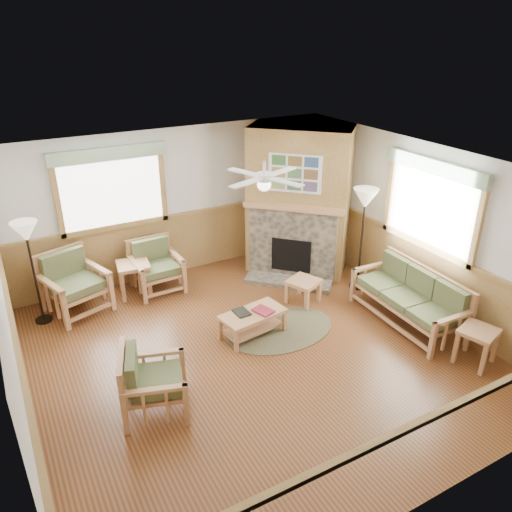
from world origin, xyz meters
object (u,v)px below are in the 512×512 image
armchair_back_right (156,267)px  end_table_chairs (135,279)px  end_table_sofa (476,346)px  footstool (303,291)px  sofa (408,298)px  armchair_left (155,381)px  floor_lamp_right (362,240)px  coffee_table (253,324)px  floor_lamp_left (34,273)px  armchair_back_left (74,284)px

armchair_back_right → end_table_chairs: bearing=174.4°
end_table_sofa → footstool: size_ratio=1.13×
sofa → footstool: 1.70m
end_table_sofa → footstool: end_table_sofa is taller
end_table_sofa → armchair_left: bearing=163.4°
floor_lamp_right → sofa: bearing=-93.8°
armchair_back_right → floor_lamp_right: bearing=-29.2°
coffee_table → end_table_sofa: 3.16m
armchair_left → floor_lamp_right: size_ratio=0.46×
sofa → floor_lamp_left: bearing=-117.1°
armchair_back_right → armchair_left: size_ratio=1.04×
coffee_table → floor_lamp_right: bearing=2.0°
sofa → armchair_back_right: size_ratio=2.12×
floor_lamp_left → armchair_left: bearing=-71.6°
armchair_back_right → floor_lamp_left: size_ratio=0.52×
armchair_back_right → floor_lamp_right: floor_lamp_right is taller
sofa → footstool: (-1.07, 1.30, -0.23)m
armchair_back_right → end_table_sofa: 5.22m
armchair_back_left → coffee_table: size_ratio=1.02×
armchair_left → floor_lamp_right: 4.38m
sofa → coffee_table: size_ratio=1.94×
end_table_sofa → footstool: 2.79m
armchair_back_right → end_table_chairs: size_ratio=1.49×
armchair_back_right → footstool: (2.01, -1.60, -0.24)m
armchair_back_left → end_table_chairs: bearing=-13.7°
footstool → floor_lamp_left: floor_lamp_left is taller
armchair_back_left → armchair_left: 2.88m
armchair_back_left → armchair_left: bearing=-100.4°
armchair_back_left → armchair_back_right: (1.39, 0.05, -0.05)m
floor_lamp_right → footstool: bearing=178.5°
floor_lamp_left → floor_lamp_right: floor_lamp_right is taller
sofa → end_table_chairs: (-3.48, 2.93, -0.14)m
footstool → floor_lamp_left: 4.27m
armchair_back_right → coffee_table: bearing=-70.8°
sofa → end_table_chairs: 4.55m
armchair_left → end_table_sofa: armchair_left is taller
floor_lamp_right → end_table_sofa: bearing=-90.0°
footstool → floor_lamp_right: bearing=-1.5°
end_table_chairs → footstool: (2.41, -1.63, -0.09)m
armchair_back_left → armchair_back_right: 1.39m
armchair_back_right → end_table_chairs: 0.42m
floor_lamp_left → sofa: bearing=-29.2°
end_table_chairs → footstool: 2.91m
end_table_sofa → floor_lamp_left: bearing=141.6°
sofa → armchair_back_right: bearing=-131.3°
end_table_sofa → floor_lamp_right: (0.00, 2.51, 0.65)m
armchair_back_left → footstool: bearing=-42.7°
coffee_table → end_table_sofa: (2.37, -2.08, 0.07)m
end_table_chairs → floor_lamp_left: 1.64m
armchair_back_right → end_table_chairs: (-0.40, 0.03, -0.15)m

